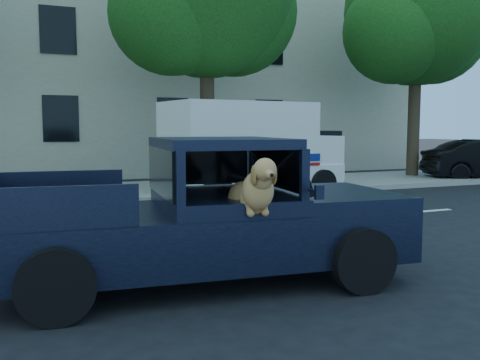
{
  "coord_description": "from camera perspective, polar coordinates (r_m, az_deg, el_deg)",
  "views": [
    {
      "loc": [
        -0.49,
        -6.05,
        1.93
      ],
      "look_at": [
        1.94,
        -0.28,
        1.3
      ],
      "focal_mm": 40.0,
      "sensor_mm": 36.0,
      "label": 1
    }
  ],
  "objects": [
    {
      "name": "ground",
      "position": [
        6.37,
        -17.72,
        -12.19
      ],
      "size": [
        120.0,
        120.0,
        0.0
      ],
      "primitive_type": "plane",
      "color": "black",
      "rests_on": "ground"
    },
    {
      "name": "street_tree_mid",
      "position": [
        17.04,
        -3.51,
        18.54
      ],
      "size": [
        6.0,
        5.2,
        8.6
      ],
      "color": "#332619",
      "rests_on": "ground"
    },
    {
      "name": "lane_stripes",
      "position": [
        9.96,
        -7.95,
        -5.46
      ],
      "size": [
        21.6,
        0.14,
        0.01
      ],
      "primitive_type": null,
      "color": "silver",
      "rests_on": "ground"
    },
    {
      "name": "building_main",
      "position": [
        22.97,
        -14.25,
        11.99
      ],
      "size": [
        26.0,
        6.0,
        9.0
      ],
      "primitive_type": "cube",
      "color": "beige",
      "rests_on": "ground"
    },
    {
      "name": "street_tree_right",
      "position": [
        21.04,
        18.38,
        15.8
      ],
      "size": [
        6.0,
        5.2,
        8.6
      ],
      "color": "#332619",
      "rests_on": "ground"
    },
    {
      "name": "far_sidewalk",
      "position": [
        15.37,
        -20.82,
        -1.58
      ],
      "size": [
        60.0,
        4.0,
        0.15
      ],
      "primitive_type": "cube",
      "color": "gray",
      "rests_on": "ground"
    },
    {
      "name": "pickup_truck",
      "position": [
        6.61,
        -4.78,
        -5.86
      ],
      "size": [
        5.16,
        2.79,
        1.79
      ],
      "rotation": [
        0.0,
        0.0,
        -0.09
      ],
      "color": "black",
      "rests_on": "ground"
    },
    {
      "name": "mail_truck",
      "position": [
        14.4,
        0.96,
        2.5
      ],
      "size": [
        4.92,
        2.91,
        2.56
      ],
      "rotation": [
        0.0,
        0.0,
        0.13
      ],
      "color": "silver",
      "rests_on": "ground"
    }
  ]
}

